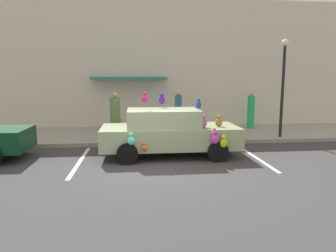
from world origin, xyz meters
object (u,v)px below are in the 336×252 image
at_px(teddy_bear_on_sidewalk, 118,129).
at_px(pedestrian_by_lamp, 115,118).
at_px(pedestrian_near_shopfront, 251,111).
at_px(street_lamp_post, 283,78).
at_px(plush_covered_car, 168,132).
at_px(pedestrian_walking_past, 178,112).

bearing_deg(teddy_bear_on_sidewalk, pedestrian_by_lamp, -107.56).
xyz_separation_m(pedestrian_near_shopfront, pedestrian_by_lamp, (-6.31, -2.06, 0.04)).
bearing_deg(street_lamp_post, plush_covered_car, -157.12).
distance_m(street_lamp_post, pedestrian_near_shopfront, 2.79).
height_order(plush_covered_car, pedestrian_near_shopfront, plush_covered_car).
distance_m(plush_covered_car, pedestrian_near_shopfront, 6.19).
relative_size(teddy_bear_on_sidewalk, pedestrian_near_shopfront, 0.45).
height_order(street_lamp_post, pedestrian_by_lamp, street_lamp_post).
relative_size(teddy_bear_on_sidewalk, street_lamp_post, 0.20).
xyz_separation_m(plush_covered_car, pedestrian_walking_past, (0.84, 3.74, 0.23)).
height_order(pedestrian_near_shopfront, pedestrian_walking_past, pedestrian_walking_past).
distance_m(teddy_bear_on_sidewalk, pedestrian_walking_past, 2.92).
distance_m(pedestrian_near_shopfront, pedestrian_walking_past, 3.65).
bearing_deg(pedestrian_by_lamp, pedestrian_near_shopfront, 18.05).
bearing_deg(street_lamp_post, pedestrian_near_shopfront, 100.48).
bearing_deg(pedestrian_walking_past, pedestrian_near_shopfront, 8.94).
bearing_deg(plush_covered_car, pedestrian_near_shopfront, 44.07).
relative_size(pedestrian_near_shopfront, pedestrian_walking_past, 0.95).
bearing_deg(pedestrian_by_lamp, teddy_bear_on_sidewalk, 72.44).
bearing_deg(plush_covered_car, teddy_bear_on_sidewalk, 124.79).
distance_m(plush_covered_car, street_lamp_post, 5.57).
height_order(plush_covered_car, pedestrian_by_lamp, plush_covered_car).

